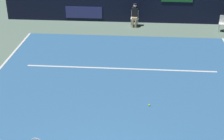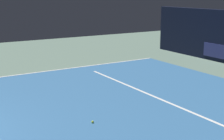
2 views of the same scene
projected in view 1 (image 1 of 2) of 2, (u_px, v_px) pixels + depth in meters
The scene contains 7 objects.
ground_plane at pixel (117, 94), 12.34m from camera, with size 30.07×30.07×0.00m, color slate.
court_surface at pixel (117, 94), 12.34m from camera, with size 10.49×12.28×0.01m, color #336699.
line_service at pixel (121, 69), 14.25m from camera, with size 8.18×0.10×0.01m, color white.
back_wall at pixel (127, 0), 19.46m from camera, with size 14.57×0.33×2.60m.
line_judge_on_chair at pixel (135, 15), 18.95m from camera, with size 0.46×0.54×1.32m.
courtside_chair_far at pixel (223, 23), 18.28m from camera, with size 0.51×0.49×0.88m.
tennis_ball at pixel (149, 105), 11.60m from camera, with size 0.07×0.07×0.07m, color #CCE033.
Camera 1 is at (0.61, -5.46, 6.35)m, focal length 53.03 mm.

